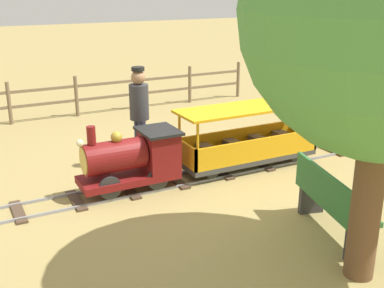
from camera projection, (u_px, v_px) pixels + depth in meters
The scene contains 7 objects.
ground_plane at pixel (202, 176), 7.41m from camera, with size 60.00×60.00×0.00m, color #A38C51.
track at pixel (198, 176), 7.38m from camera, with size 0.69×6.05×0.04m.
locomotive at pixel (134, 158), 6.77m from camera, with size 0.65×1.45×0.99m.
passenger_car at pixel (248, 142), 7.64m from camera, with size 0.75×2.35×0.97m.
conductor_person at pixel (139, 109), 7.49m from camera, with size 0.30×0.30×1.62m.
park_bench at pixel (331, 202), 5.58m from camera, with size 1.36×0.72×0.82m.
fence_section at pixel (107, 92), 10.92m from camera, with size 0.08×7.13×0.90m.
Camera 1 is at (-6.02, 3.31, 2.82)m, focal length 45.06 mm.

